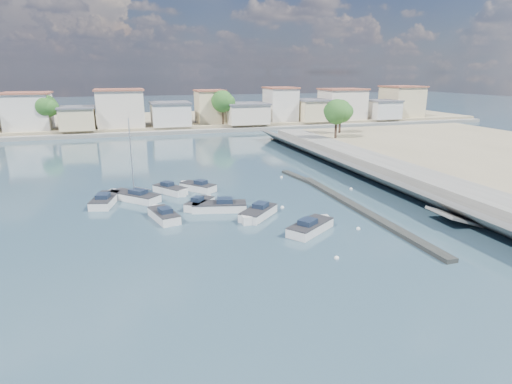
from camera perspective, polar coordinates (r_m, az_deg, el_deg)
The scene contains 17 objects.
ground at distance 68.71m, azimuth -4.46°, elevation 4.45°, with size 400.00×400.00×0.00m, color #273D4F.
seawall_walkway at distance 52.67m, azimuth 22.78°, elevation 0.79°, with size 5.00×90.00×1.80m, color slate.
breakwater at distance 46.11m, azimuth 11.78°, elevation -1.23°, with size 2.00×31.02×0.35m.
far_shore_land at distance 119.34m, azimuth -10.20°, elevation 9.36°, with size 160.00×40.00×1.40m, color gray.
far_shore_quay at distance 98.72m, azimuth -8.58°, elevation 7.98°, with size 160.00×2.50×0.80m, color slate.
far_town at distance 106.14m, azimuth -3.37°, elevation 11.11°, with size 113.01×12.80×8.35m.
shore_trees at distance 96.95m, azimuth -3.48°, elevation 11.45°, with size 74.56×38.32×7.92m.
motorboat_a at distance 41.13m, azimuth -12.30°, elevation -3.03°, with size 2.76×4.96×1.48m.
motorboat_b at distance 43.95m, azimuth -7.40°, elevation -1.58°, with size 3.53×3.75×1.48m.
motorboat_c at distance 42.75m, azimuth -5.29°, elevation -2.01°, with size 6.03×3.22×1.48m.
motorboat_d at distance 40.54m, azimuth 0.14°, elevation -2.94°, with size 4.59×4.62×1.48m.
motorboat_e at distance 47.62m, azimuth -19.41°, elevation -1.00°, with size 3.14×5.65×1.48m.
motorboat_f at distance 50.48m, azimuth -7.93°, elevation 0.67°, with size 4.05×4.37×1.48m.
motorboat_g at distance 49.52m, azimuth -11.21°, elevation 0.22°, with size 3.74×4.36×1.48m.
motorboat_h at distance 37.54m, azimuth 7.45°, elevation -4.62°, with size 5.11×4.41×1.48m.
sailboat at distance 48.02m, azimuth -16.14°, elevation -0.54°, with size 5.50×5.59×9.00m.
mooring_buoys at distance 45.10m, azimuth 5.66°, elevation -1.51°, with size 16.38×25.20×0.36m.
Camera 1 is at (-14.97, -25.72, 13.31)m, focal length 30.00 mm.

